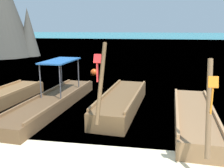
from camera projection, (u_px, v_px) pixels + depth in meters
sea_water at (148, 39)px, 64.82m from camera, size 120.00×120.00×0.00m
longtail_boat_yellow_ribbon at (53, 101)px, 10.34m from camera, size 1.76×6.98×2.55m
longtail_boat_red_ribbon at (121, 102)px, 10.12m from camera, size 1.75×5.87×2.87m
longtail_boat_orange_ribbon at (194, 117)px, 8.61m from camera, size 1.63×6.09×2.62m
karst_rock at (2, 9)px, 26.85m from camera, size 6.96×6.35×10.65m
mooring_buoy_near at (94, 72)px, 16.97m from camera, size 0.48×0.48×0.48m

